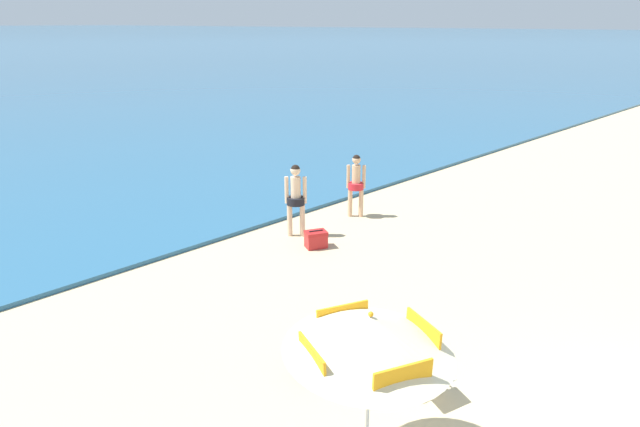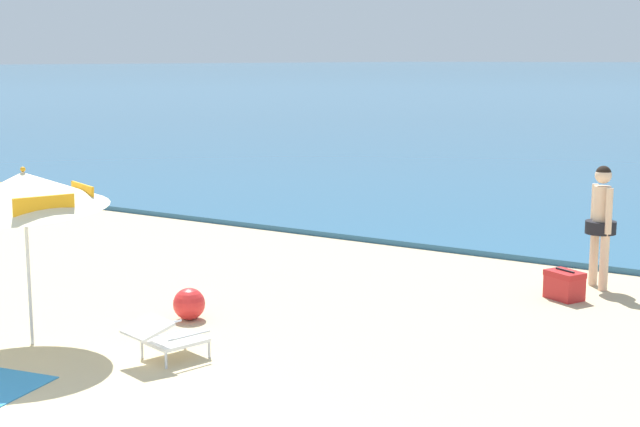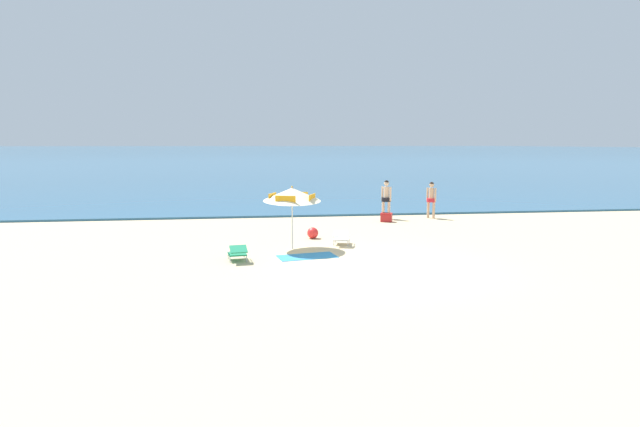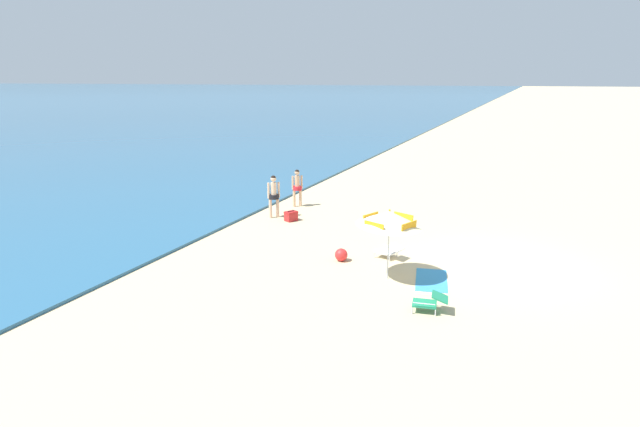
% 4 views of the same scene
% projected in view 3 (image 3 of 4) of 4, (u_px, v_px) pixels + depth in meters
% --- Properties ---
extents(ground_plane, '(800.00, 800.00, 0.00)m').
position_uv_depth(ground_plane, '(385.00, 267.00, 14.34)').
color(ground_plane, tan).
extents(ocean_water, '(800.00, 800.00, 0.10)m').
position_uv_depth(ocean_water, '(257.00, 148.00, 417.16)').
color(ocean_water, '#285B7F').
rests_on(ocean_water, ground).
extents(beach_umbrella_striped_main, '(2.00, 2.03, 2.11)m').
position_uv_depth(beach_umbrella_striped_main, '(292.00, 194.00, 16.60)').
color(beach_umbrella_striped_main, silver).
rests_on(beach_umbrella_striped_main, ground).
extents(lounge_chair_under_umbrella, '(0.66, 0.94, 0.51)m').
position_uv_depth(lounge_chair_under_umbrella, '(238.00, 252.00, 15.03)').
color(lounge_chair_under_umbrella, '#1E7F56').
rests_on(lounge_chair_under_umbrella, ground).
extents(lounge_chair_beside_umbrella, '(0.74, 0.97, 0.50)m').
position_uv_depth(lounge_chair_beside_umbrella, '(341.00, 237.00, 17.44)').
color(lounge_chair_beside_umbrella, white).
rests_on(lounge_chair_beside_umbrella, ground).
extents(person_standing_near_shore, '(0.42, 0.42, 1.71)m').
position_uv_depth(person_standing_near_shore, '(431.00, 197.00, 23.68)').
color(person_standing_near_shore, '#D8A87F').
rests_on(person_standing_near_shore, ground).
extents(person_standing_beside, '(0.44, 0.44, 1.80)m').
position_uv_depth(person_standing_beside, '(386.00, 197.00, 23.48)').
color(person_standing_beside, beige).
rests_on(person_standing_beside, ground).
extents(cooler_box, '(0.60, 0.53, 0.43)m').
position_uv_depth(cooler_box, '(386.00, 217.00, 22.69)').
color(cooler_box, red).
rests_on(cooler_box, ground).
extents(beach_ball, '(0.42, 0.42, 0.42)m').
position_uv_depth(beach_ball, '(313.00, 233.00, 18.68)').
color(beach_ball, red).
rests_on(beach_ball, ground).
extents(beach_towel, '(1.94, 1.22, 0.01)m').
position_uv_depth(beach_towel, '(307.00, 256.00, 15.68)').
color(beach_towel, '#3384BC').
rests_on(beach_towel, ground).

